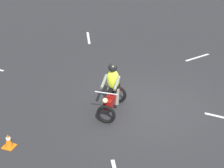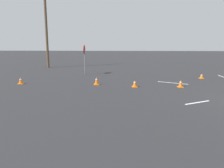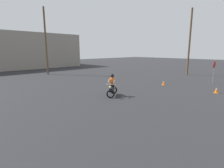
{
  "view_description": "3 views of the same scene",
  "coord_description": "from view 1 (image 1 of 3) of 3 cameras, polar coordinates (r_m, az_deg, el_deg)",
  "views": [
    {
      "loc": [
        -3.23,
        11.52,
        7.16
      ],
      "look_at": [
        1.04,
        0.55,
        1.0
      ],
      "focal_mm": 70.0,
      "sensor_mm": 36.0,
      "label": 1
    },
    {
      "loc": [
        -9.15,
        6.46,
        2.44
      ],
      "look_at": [
        -0.99,
        6.93,
        0.9
      ],
      "focal_mm": 35.0,
      "sensor_mm": 36.0,
      "label": 2
    },
    {
      "loc": [
        -11.89,
        4.28,
        3.36
      ],
      "look_at": [
        -3.02,
        13.31,
        0.9
      ],
      "focal_mm": 28.0,
      "sensor_mm": 36.0,
      "label": 3
    }
  ],
  "objects": [
    {
      "name": "motorcycle_rider_foreground",
      "position": [
        13.44,
        0.04,
        -0.97
      ],
      "size": [
        0.77,
        1.54,
        1.66
      ],
      "rotation": [
        0.0,
        0.0,
        0.09
      ],
      "color": "black",
      "rests_on": "ground"
    },
    {
      "name": "lane_stripe_sw",
      "position": [
        17.84,
        11.09,
        3.44
      ],
      "size": [
        0.8,
        1.06,
        0.01
      ],
      "primitive_type": "cube",
      "rotation": [
        0.0,
        0.0,
        5.66
      ],
      "color": "silver",
      "rests_on": "ground"
    },
    {
      "name": "traffic_cone_far_right",
      "position": [
        12.44,
        -13.37,
        -7.26
      ],
      "size": [
        0.32,
        0.32,
        0.41
      ],
      "color": "orange",
      "rests_on": "ground"
    },
    {
      "name": "ground_plane",
      "position": [
        13.94,
        4.8,
        -3.39
      ],
      "size": [
        120.0,
        120.0,
        0.0
      ],
      "primitive_type": "plane",
      "color": "#28282B"
    },
    {
      "name": "lane_stripe_se",
      "position": [
        19.49,
        -3.1,
        6.05
      ],
      "size": [
        0.73,
        1.3,
        0.01
      ],
      "primitive_type": "cube",
      "rotation": [
        0.0,
        0.0,
        6.76
      ],
      "color": "silver",
      "rests_on": "ground"
    }
  ]
}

